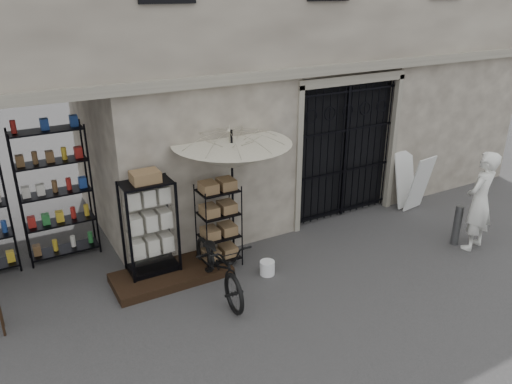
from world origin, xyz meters
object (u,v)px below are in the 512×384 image
bicycle (220,290)px  easel_sign (412,181)px  white_bucket (267,268)px  steel_bollard (457,225)px  display_cabinet (150,232)px  wire_rack (219,227)px  shopkeeper (471,247)px  market_umbrella (232,149)px

bicycle → easel_sign: bearing=12.9°
white_bucket → steel_bollard: bearing=-12.7°
display_cabinet → wire_rack: display_cabinet is taller
bicycle → white_bucket: bearing=6.2°
wire_rack → shopkeeper: size_ratio=0.79×
bicycle → shopkeeper: (4.91, -1.06, 0.00)m
white_bucket → shopkeeper: (3.96, -1.10, -0.13)m
display_cabinet → market_umbrella: market_umbrella is taller
display_cabinet → bicycle: 1.52m
white_bucket → easel_sign: size_ratio=0.21×
shopkeeper → wire_rack: bearing=-35.3°
white_bucket → steel_bollard: size_ratio=0.32×
white_bucket → easel_sign: (4.26, 0.83, 0.53)m
wire_rack → steel_bollard: bearing=-37.5°
bicycle → easel_sign: size_ratio=1.55×
shopkeeper → easel_sign: easel_sign is taller
market_umbrella → bicycle: bearing=-129.4°
market_umbrella → steel_bollard: (4.01, -1.67, -1.72)m
market_umbrella → steel_bollard: 4.67m
market_umbrella → steel_bollard: bearing=-22.6°
market_umbrella → wire_rack: bearing=-164.9°
display_cabinet → white_bucket: (1.76, -0.89, -0.75)m
display_cabinet → wire_rack: bearing=-20.4°
bicycle → steel_bollard: bicycle is taller
wire_rack → bicycle: wire_rack is taller
market_umbrella → shopkeeper: bearing=-24.6°
wire_rack → bicycle: size_ratio=0.79×
white_bucket → easel_sign: easel_sign is taller
market_umbrella → white_bucket: size_ratio=11.21×
display_cabinet → market_umbrella: 1.96m
display_cabinet → market_umbrella: bearing=-15.3°
bicycle → display_cabinet: bearing=133.9°
display_cabinet → bicycle: (0.81, -0.94, -0.88)m
market_umbrella → shopkeeper: 5.09m
steel_bollard → bicycle: bearing=170.3°
bicycle → wire_rack: bearing=67.2°
wire_rack → shopkeeper: 4.95m
white_bucket → shopkeeper: bearing=-15.6°
bicycle → steel_bollard: 4.81m
white_bucket → wire_rack: bearing=128.1°
shopkeeper → display_cabinet: bearing=-32.5°
wire_rack → market_umbrella: (0.33, 0.09, 1.37)m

